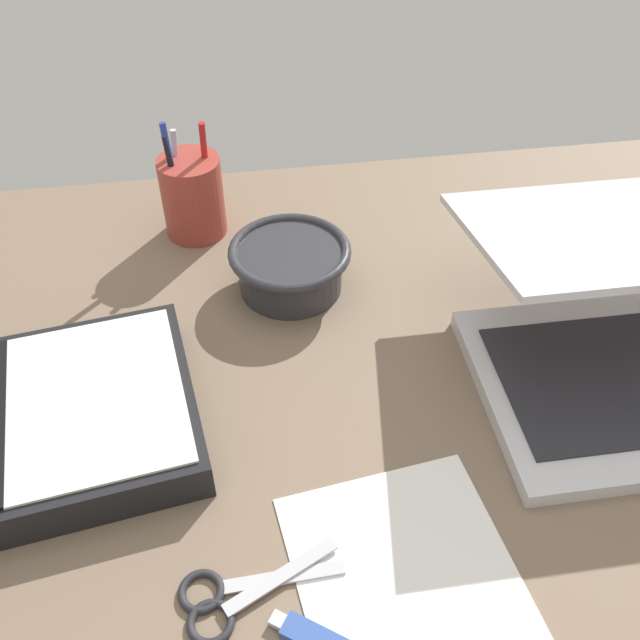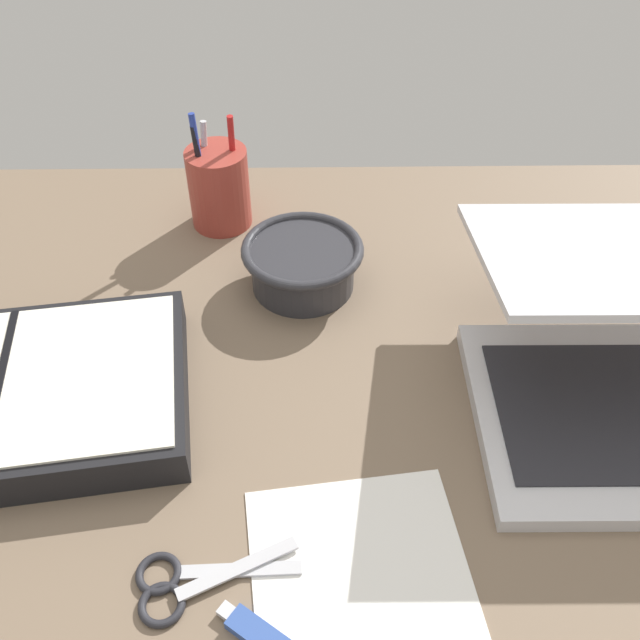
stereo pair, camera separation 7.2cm
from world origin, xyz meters
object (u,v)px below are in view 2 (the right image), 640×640
object	(u,v)px
bowl	(306,263)
scissors	(186,584)
planner	(10,398)
pen_cup	(222,187)

from	to	relation	value
bowl	scissors	size ratio (longest dim) A/B	1.04
planner	scissors	bearing A→B (deg)	-52.03
scissors	pen_cup	bearing A→B (deg)	77.35
bowl	scissors	bearing A→B (deg)	-104.57
bowl	pen_cup	distance (cm)	17.39
pen_cup	planner	size ratio (longest dim) A/B	0.42
pen_cup	scissors	bearing A→B (deg)	-88.87
planner	scissors	xyz separation A→B (cm)	(19.53, -18.71, -1.91)
bowl	pen_cup	world-z (taller)	pen_cup
pen_cup	scissors	world-z (taller)	pen_cup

